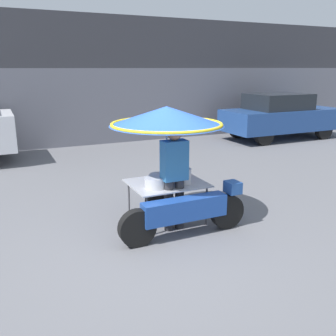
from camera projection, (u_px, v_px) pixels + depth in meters
The scene contains 6 objects.
ground_plane at pixel (157, 239), 5.43m from camera, with size 36.00×36.00×0.00m, color slate.
shopfront_building at pixel (56, 81), 12.16m from camera, with size 28.00×2.06×4.01m.
vendor_motorcycle_cart at pixel (169, 136), 5.65m from camera, with size 2.01×1.75×1.85m.
vendor_person at pixel (174, 173), 5.57m from camera, with size 0.38×0.22×1.60m.
parked_car at pixel (280, 116), 12.95m from camera, with size 4.16×1.71×1.57m.
potted_plant at pixel (312, 117), 15.15m from camera, with size 0.61×0.61×0.83m.
Camera 1 is at (-1.96, -4.58, 2.41)m, focal length 40.00 mm.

